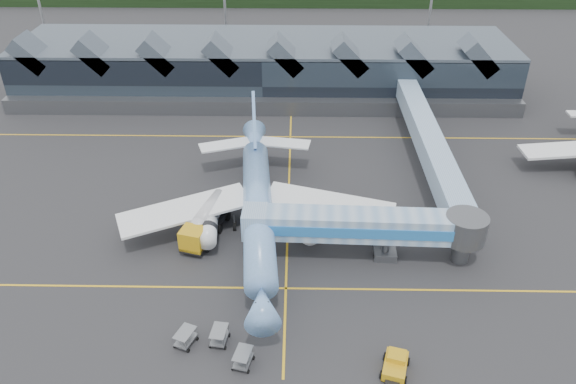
{
  "coord_description": "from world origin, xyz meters",
  "views": [
    {
      "loc": [
        1.01,
        -53.28,
        41.07
      ],
      "look_at": [
        0.03,
        3.47,
        5.0
      ],
      "focal_mm": 35.0,
      "sensor_mm": 36.0,
      "label": 1
    }
  ],
  "objects_px": {
    "main_airliner": "(258,202)",
    "jet_bridge": "(378,227)",
    "pushback_tug": "(395,365)",
    "fuel_truck": "(207,218)"
  },
  "relations": [
    {
      "from": "main_airliner",
      "to": "jet_bridge",
      "type": "relative_size",
      "value": 1.45
    },
    {
      "from": "jet_bridge",
      "to": "pushback_tug",
      "type": "distance_m",
      "value": 16.65
    },
    {
      "from": "main_airliner",
      "to": "fuel_truck",
      "type": "distance_m",
      "value": 6.4
    },
    {
      "from": "main_airliner",
      "to": "jet_bridge",
      "type": "bearing_deg",
      "value": -27.17
    },
    {
      "from": "jet_bridge",
      "to": "main_airliner",
      "type": "bearing_deg",
      "value": 159.92
    },
    {
      "from": "pushback_tug",
      "to": "fuel_truck",
      "type": "bearing_deg",
      "value": 149.58
    },
    {
      "from": "fuel_truck",
      "to": "main_airliner",
      "type": "bearing_deg",
      "value": 25.06
    },
    {
      "from": "main_airliner",
      "to": "fuel_truck",
      "type": "height_order",
      "value": "main_airliner"
    },
    {
      "from": "fuel_truck",
      "to": "pushback_tug",
      "type": "bearing_deg",
      "value": -31.35
    },
    {
      "from": "main_airliner",
      "to": "jet_bridge",
      "type": "height_order",
      "value": "main_airliner"
    }
  ]
}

